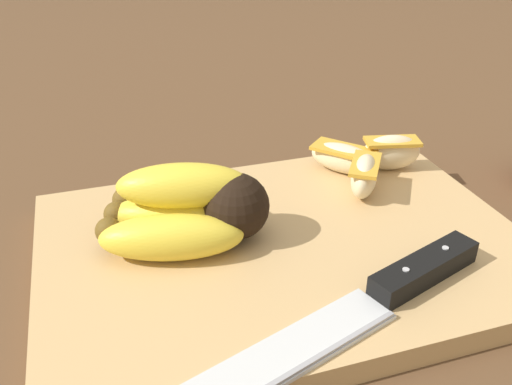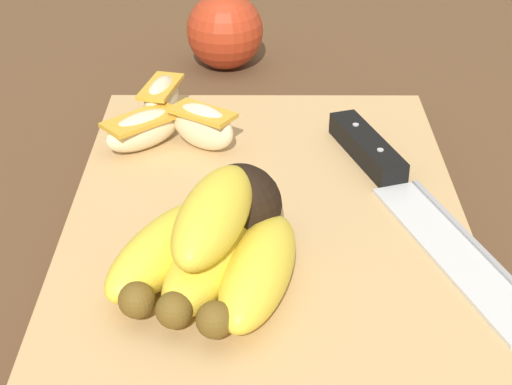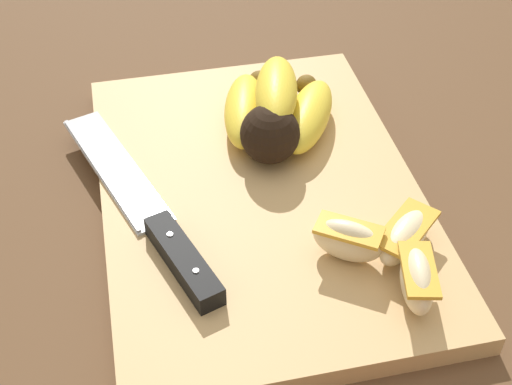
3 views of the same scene
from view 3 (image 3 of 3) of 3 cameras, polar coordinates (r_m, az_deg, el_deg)
The scene contains 7 objects.
ground_plane at distance 0.67m, azimuth -0.56°, elevation 0.13°, with size 6.00×6.00×0.00m, color brown.
cutting_board at distance 0.65m, azimuth 0.27°, elevation -0.19°, with size 0.40×0.28×0.02m, color tan.
banana_bunch at distance 0.69m, azimuth 1.56°, elevation 6.41°, with size 0.14×0.14×0.07m.
chefs_knife at distance 0.60m, azimuth -7.85°, elevation -2.59°, with size 0.27×0.12×0.02m.
apple_wedge_near at distance 0.59m, azimuth 11.75°, elevation -3.36°, with size 0.07×0.07×0.03m.
apple_wedge_middle at distance 0.55m, azimuth 12.64°, elevation -6.75°, with size 0.06×0.04×0.04m.
apple_wedge_far at distance 0.57m, azimuth 7.30°, elevation -3.75°, with size 0.05×0.06×0.04m.
Camera 3 is at (-0.48, 0.10, 0.45)m, focal length 50.42 mm.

